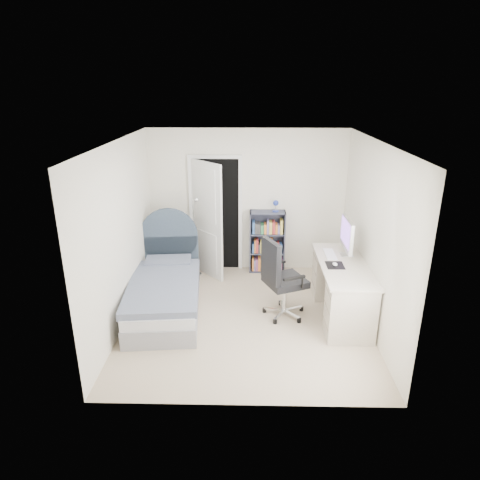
{
  "coord_description": "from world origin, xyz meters",
  "views": [
    {
      "loc": [
        0.04,
        -5.43,
        3.19
      ],
      "look_at": [
        -0.09,
        0.25,
        1.1
      ],
      "focal_mm": 32.0,
      "sensor_mm": 36.0,
      "label": 1
    }
  ],
  "objects_px": {
    "bed": "(165,290)",
    "desk": "(342,287)",
    "nightstand": "(176,251)",
    "office_chair": "(280,275)",
    "floor_lamp": "(196,244)",
    "bookcase": "(267,244)"
  },
  "relations": [
    {
      "from": "desk",
      "to": "bed",
      "type": "bearing_deg",
      "value": 176.75
    },
    {
      "from": "bookcase",
      "to": "desk",
      "type": "height_order",
      "value": "desk"
    },
    {
      "from": "bed",
      "to": "desk",
      "type": "height_order",
      "value": "desk"
    },
    {
      "from": "desk",
      "to": "office_chair",
      "type": "bearing_deg",
      "value": -175.81
    },
    {
      "from": "bed",
      "to": "desk",
      "type": "xyz_separation_m",
      "value": [
        2.57,
        -0.15,
        0.15
      ]
    },
    {
      "from": "bed",
      "to": "desk",
      "type": "relative_size",
      "value": 1.3
    },
    {
      "from": "floor_lamp",
      "to": "desk",
      "type": "distance_m",
      "value": 2.61
    },
    {
      "from": "floor_lamp",
      "to": "office_chair",
      "type": "height_order",
      "value": "floor_lamp"
    },
    {
      "from": "office_chair",
      "to": "nightstand",
      "type": "bearing_deg",
      "value": 138.42
    },
    {
      "from": "floor_lamp",
      "to": "nightstand",
      "type": "bearing_deg",
      "value": 158.54
    },
    {
      "from": "nightstand",
      "to": "desk",
      "type": "bearing_deg",
      "value": -29.2
    },
    {
      "from": "floor_lamp",
      "to": "bookcase",
      "type": "relative_size",
      "value": 1.08
    },
    {
      "from": "bed",
      "to": "floor_lamp",
      "type": "distance_m",
      "value": 1.25
    },
    {
      "from": "floor_lamp",
      "to": "desk",
      "type": "relative_size",
      "value": 0.85
    },
    {
      "from": "bed",
      "to": "office_chair",
      "type": "xyz_separation_m",
      "value": [
        1.67,
        -0.21,
        0.36
      ]
    },
    {
      "from": "nightstand",
      "to": "floor_lamp",
      "type": "bearing_deg",
      "value": -21.46
    },
    {
      "from": "nightstand",
      "to": "desk",
      "type": "relative_size",
      "value": 0.36
    },
    {
      "from": "nightstand",
      "to": "office_chair",
      "type": "xyz_separation_m",
      "value": [
        1.73,
        -1.54,
        0.25
      ]
    },
    {
      "from": "bed",
      "to": "nightstand",
      "type": "height_order",
      "value": "bed"
    },
    {
      "from": "nightstand",
      "to": "office_chair",
      "type": "distance_m",
      "value": 2.33
    },
    {
      "from": "office_chair",
      "to": "bookcase",
      "type": "bearing_deg",
      "value": 93.84
    },
    {
      "from": "nightstand",
      "to": "bookcase",
      "type": "bearing_deg",
      "value": 2.47
    }
  ]
}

